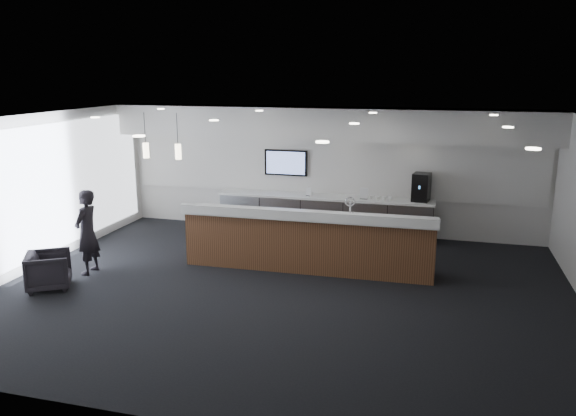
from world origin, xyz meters
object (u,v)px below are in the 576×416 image
(armchair, at_px, (49,270))
(service_counter, at_px, (308,241))
(coffee_machine, at_px, (421,187))
(lounge_guest, at_px, (87,232))

(armchair, bearing_deg, service_counter, -94.61)
(armchair, bearing_deg, coffee_machine, -85.37)
(coffee_machine, height_order, lounge_guest, lounge_guest)
(service_counter, relative_size, coffee_machine, 7.79)
(service_counter, relative_size, lounge_guest, 3.02)
(armchair, relative_size, lounge_guest, 0.45)
(service_counter, xyz_separation_m, coffee_machine, (2.03, 2.46, 0.69))
(service_counter, bearing_deg, armchair, -153.75)
(service_counter, xyz_separation_m, armchair, (-4.22, -2.18, -0.24))
(armchair, distance_m, lounge_guest, 1.03)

